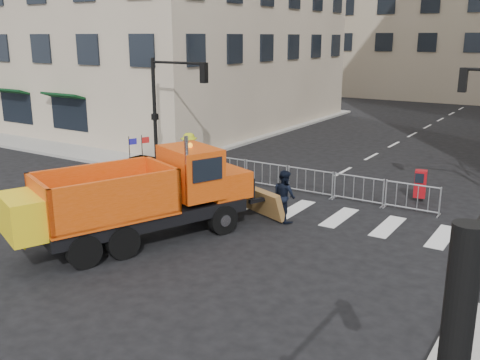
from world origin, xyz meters
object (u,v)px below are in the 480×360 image
Objects in this scene: cop_c at (219,185)px; worker at (189,155)px; plow_truck at (138,196)px; cop_b at (284,196)px; cop_a at (220,187)px; newspaper_box at (420,184)px.

cop_c is 1.00× the size of worker.
cop_c is 4.80m from worker.
plow_truck is 5.20m from cop_b.
plow_truck is at bearing 47.47° from cop_a.
cop_c is 8.06m from newspaper_box.
cop_a is 4.75m from worker.
cop_b reaches higher than newspaper_box.
plow_truck is at bearing -134.88° from newspaper_box.
worker is 10.05m from newspaper_box.
cop_b is at bearing -12.90° from plow_truck.
worker is (-3.72, 2.93, 0.27)m from cop_a.
worker reaches higher than newspaper_box.
cop_a is 8.03m from newspaper_box.
cop_c is at bearing 32.86° from cop_b.
cop_b is at bearing -134.53° from newspaper_box.
plow_truck reaches higher than newspaper_box.
cop_c reaches higher than cop_b.
cop_b reaches higher than cop_a.
cop_a is 2.65m from cop_b.
newspaper_box is (6.02, 5.35, -0.31)m from cop_c.
worker reaches higher than cop_a.
cop_c reaches higher than newspaper_box.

